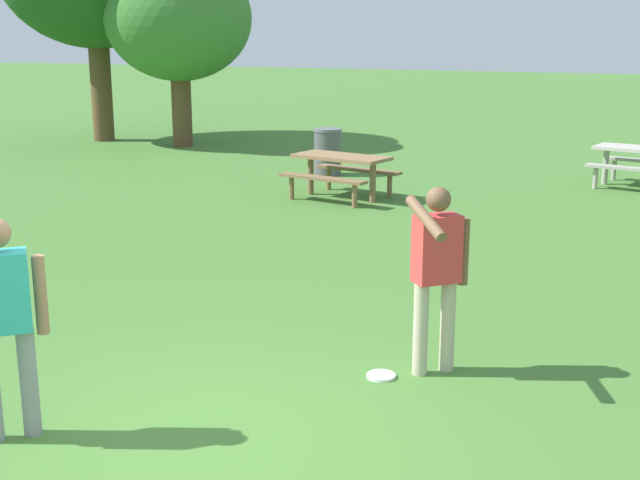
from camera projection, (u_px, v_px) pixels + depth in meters
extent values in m
plane|color=#447530|center=(202.00, 447.00, 6.02)|extent=(120.00, 120.00, 0.00)
cylinder|color=#B7AD93|center=(447.00, 326.00, 7.30)|extent=(0.13, 0.13, 0.82)
cylinder|color=#B7AD93|center=(421.00, 329.00, 7.21)|extent=(0.13, 0.13, 0.82)
cube|color=#D83838|center=(437.00, 249.00, 7.08)|extent=(0.42, 0.43, 0.58)
sphere|color=brown|center=(439.00, 199.00, 6.98)|extent=(0.21, 0.21, 0.21)
cylinder|color=brown|center=(464.00, 252.00, 7.19)|extent=(0.09, 0.09, 0.58)
cylinder|color=brown|center=(426.00, 218.00, 6.67)|extent=(0.47, 0.47, 0.28)
cylinder|color=gray|center=(29.00, 382.00, 6.12)|extent=(0.13, 0.13, 0.82)
cube|color=#33B2AD|center=(1.00, 292.00, 5.90)|extent=(0.42, 0.43, 0.58)
cylinder|color=#9E7051|center=(41.00, 295.00, 6.01)|extent=(0.09, 0.09, 0.58)
cylinder|color=white|center=(381.00, 376.00, 7.23)|extent=(0.25, 0.25, 0.03)
cube|color=olive|center=(341.00, 157.00, 14.87)|extent=(1.81, 1.05, 0.06)
cube|color=olive|center=(322.00, 178.00, 14.48)|extent=(1.72, 0.56, 0.05)
cube|color=olive|center=(359.00, 170.00, 15.40)|extent=(1.72, 0.56, 0.05)
cylinder|color=olive|center=(311.00, 175.00, 15.33)|extent=(0.11, 0.11, 0.71)
cylinder|color=olive|center=(292.00, 188.00, 14.91)|extent=(0.09, 0.09, 0.41)
cylinder|color=olive|center=(329.00, 179.00, 15.83)|extent=(0.09, 0.09, 0.41)
cylinder|color=olive|center=(373.00, 182.00, 14.59)|extent=(0.11, 0.11, 0.71)
cylinder|color=olive|center=(355.00, 196.00, 14.17)|extent=(0.09, 0.09, 0.41)
cylinder|color=olive|center=(390.00, 186.00, 15.09)|extent=(0.09, 0.09, 0.41)
cube|color=#A49F96|center=(632.00, 169.00, 15.50)|extent=(1.72, 0.57, 0.05)
cylinder|color=#A49F96|center=(606.00, 166.00, 16.35)|extent=(0.11, 0.11, 0.71)
cylinder|color=#A49F96|center=(595.00, 178.00, 15.93)|extent=(0.09, 0.09, 0.41)
cylinder|color=#A49F96|center=(614.00, 170.00, 16.84)|extent=(0.09, 0.09, 0.41)
cylinder|color=#515156|center=(328.00, 153.00, 17.42)|extent=(0.56, 0.56, 0.90)
cylinder|color=slate|center=(328.00, 130.00, 17.31)|extent=(0.59, 0.59, 0.06)
cylinder|color=brown|center=(101.00, 81.00, 22.72)|extent=(0.56, 0.56, 3.22)
cylinder|color=brown|center=(182.00, 103.00, 21.69)|extent=(0.51, 0.51, 2.22)
ellipsoid|color=#3D7A33|center=(178.00, 18.00, 21.18)|extent=(3.71, 3.71, 3.15)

